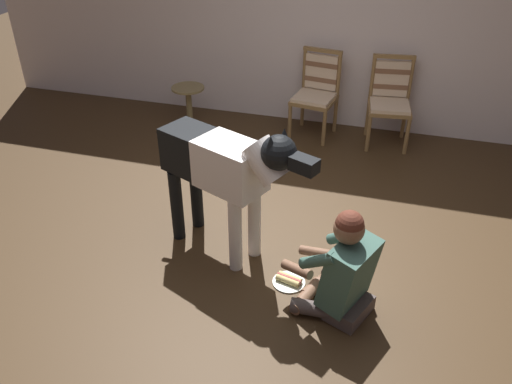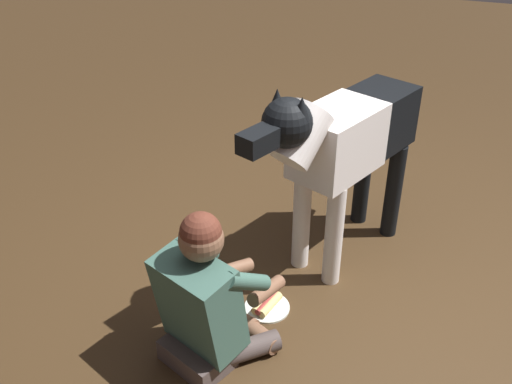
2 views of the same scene
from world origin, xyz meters
name	(u,v)px [view 1 (image 1 of 2)]	position (x,y,z in m)	size (l,w,h in m)	color
ground_plane	(271,240)	(0.00, 0.00, 0.00)	(14.95, 14.95, 0.00)	#3F2C18
back_wall	(331,15)	(0.00, 2.56, 1.30)	(8.64, 0.10, 2.60)	silver
dining_chair_left_of_pair	(317,89)	(-0.04, 2.21, 0.54)	(0.52, 0.53, 0.98)	olive
dining_chair_right_of_pair	(390,97)	(0.78, 2.21, 0.54)	(0.52, 0.52, 0.98)	olive
person_sitting_on_floor	(342,272)	(0.68, -0.66, 0.36)	(0.71, 0.62, 0.86)	#4F4340
large_dog	(224,168)	(-0.32, -0.24, 0.80)	(1.46, 0.73, 1.25)	silver
hot_dog_on_plate	(289,280)	(0.27, -0.49, 0.02)	(0.26, 0.26, 0.06)	white
round_side_table	(189,104)	(-1.52, 1.91, 0.31)	(0.39, 0.39, 0.52)	olive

